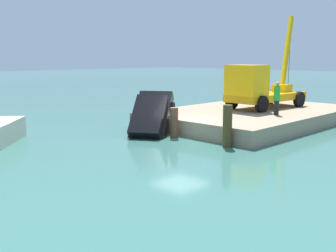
% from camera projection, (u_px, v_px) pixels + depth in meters
% --- Properties ---
extents(ground, '(200.00, 200.00, 0.00)m').
position_uv_depth(ground, '(180.00, 137.00, 20.95)').
color(ground, '#386B60').
extents(dock, '(13.00, 8.52, 0.85)m').
position_uv_depth(dock, '(252.00, 116.00, 25.55)').
color(dock, gray).
rests_on(dock, ground).
extents(crane_truck, '(7.66, 2.90, 6.14)m').
position_uv_depth(crane_truck, '(260.00, 87.00, 25.54)').
color(crane_truck, orange).
rests_on(crane_truck, dock).
extents(dock_worker, '(0.34, 0.34, 1.88)m').
position_uv_depth(dock_worker, '(277.00, 98.00, 22.85)').
color(dock_worker, black).
rests_on(dock_worker, dock).
extents(salvaged_car, '(4.24, 3.70, 3.54)m').
position_uv_depth(salvaged_car, '(149.00, 124.00, 21.36)').
color(salvaged_car, black).
rests_on(salvaged_car, ground).
extents(piling_near, '(0.36, 0.36, 2.02)m').
position_uv_depth(piling_near, '(140.00, 113.00, 22.52)').
color(piling_near, brown).
rests_on(piling_near, ground).
extents(piling_mid, '(0.42, 0.42, 1.55)m').
position_uv_depth(piling_mid, '(174.00, 123.00, 20.79)').
color(piling_mid, brown).
rests_on(piling_mid, ground).
extents(piling_far, '(0.43, 0.43, 1.95)m').
position_uv_depth(piling_far, '(227.00, 126.00, 18.60)').
color(piling_far, '#4E3F1F').
rests_on(piling_far, ground).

